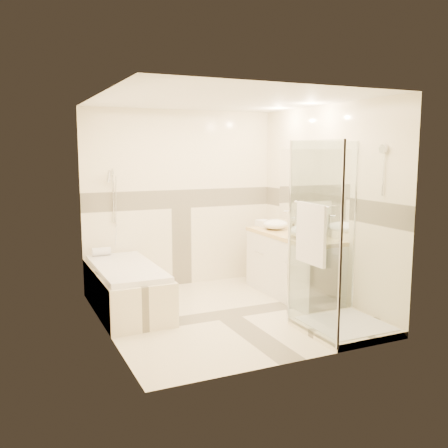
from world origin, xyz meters
name	(u,v)px	position (x,y,z in m)	size (l,w,h in m)	color
room	(229,209)	(0.06, 0.01, 1.26)	(2.82, 3.02, 2.52)	beige
bathtub	(126,286)	(-1.02, 0.65, 0.31)	(0.75, 1.70, 0.56)	#F3E7C2
vanity	(293,265)	(1.12, 0.30, 0.43)	(0.58, 1.62, 0.85)	white
shower_enclosure	(333,285)	(0.83, -0.97, 0.51)	(0.96, 0.93, 2.04)	#F3E7C2
vessel_sink_near	(275,224)	(1.10, 0.73, 0.92)	(0.35, 0.35, 0.14)	white
vessel_sink_far	(306,231)	(1.10, -0.03, 0.94)	(0.43, 0.43, 0.17)	white
faucet_near	(289,218)	(1.32, 0.73, 1.00)	(0.11, 0.03, 0.26)	silver
faucet_far	(321,224)	(1.32, -0.03, 1.01)	(0.11, 0.03, 0.27)	silver
amenity_bottle_a	(294,229)	(1.10, 0.26, 0.93)	(0.07, 0.07, 0.15)	black
amenity_bottle_b	(293,229)	(1.10, 0.27, 0.92)	(0.11, 0.11, 0.14)	black
folded_towels	(265,223)	(1.10, 1.02, 0.89)	(0.17, 0.28, 0.09)	white
rolled_towel	(101,252)	(-1.18, 1.34, 0.61)	(0.11, 0.11, 0.24)	white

